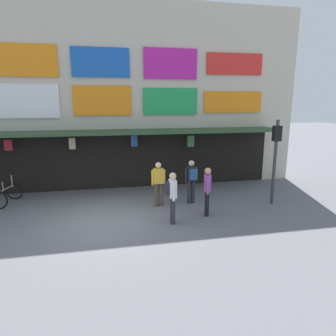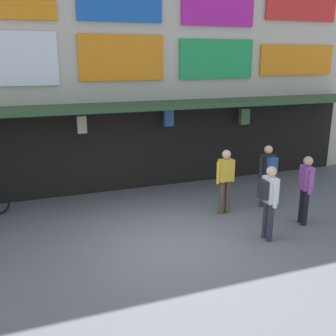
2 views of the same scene
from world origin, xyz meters
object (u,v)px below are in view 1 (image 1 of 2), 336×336
pedestrian_in_red (172,194)px  traffic_light_far (276,149)px  pedestrian_in_green (207,189)px  bicycle_parked (6,194)px  pedestrian_in_black (191,179)px  pedestrian_in_yellow (158,182)px

pedestrian_in_red → traffic_light_far: bearing=14.6°
pedestrian_in_green → pedestrian_in_red: bearing=-161.9°
bicycle_parked → pedestrian_in_red: 6.56m
pedestrian_in_red → pedestrian_in_green: same height
bicycle_parked → pedestrian_in_red: bearing=-27.4°
pedestrian_in_green → pedestrian_in_black: same height
traffic_light_far → pedestrian_in_green: size_ratio=1.90×
pedestrian_in_yellow → pedestrian_in_black: (1.28, 0.06, 0.04)m
pedestrian_in_red → pedestrian_in_green: bearing=18.1°
pedestrian_in_green → pedestrian_in_black: bearing=98.6°
pedestrian_in_green → pedestrian_in_yellow: bearing=140.3°
bicycle_parked → pedestrian_in_red: pedestrian_in_red is taller
pedestrian_in_yellow → pedestrian_in_green: (1.48, -1.23, 0.00)m
pedestrian_in_yellow → pedestrian_in_black: 1.29m
pedestrian_in_yellow → pedestrian_in_red: bearing=-84.7°
bicycle_parked → pedestrian_in_yellow: bearing=-13.4°
traffic_light_far → pedestrian_in_green: traffic_light_far is taller
bicycle_parked → pedestrian_in_green: (7.13, -2.57, 0.55)m
pedestrian_in_black → traffic_light_far: bearing=-11.8°
traffic_light_far → pedestrian_in_black: bearing=168.2°
pedestrian_in_yellow → pedestrian_in_green: size_ratio=1.00×
traffic_light_far → pedestrian_in_yellow: traffic_light_far is taller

